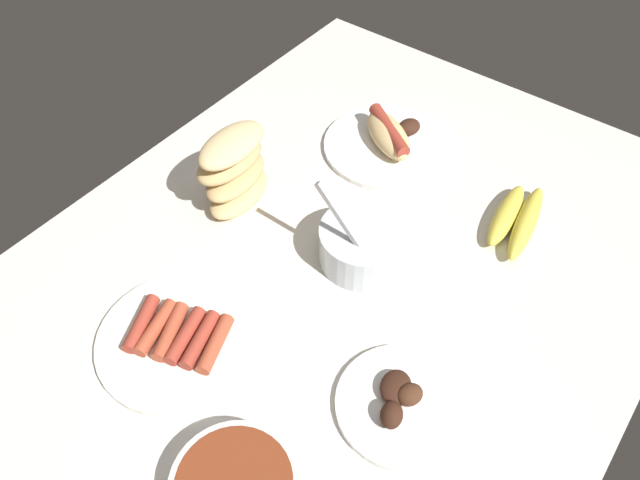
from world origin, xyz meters
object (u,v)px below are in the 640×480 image
(bowl_coleslaw, at_px, (364,243))
(banana_bunch, at_px, (517,219))
(plate_hotdog_assembled, at_px, (389,140))
(plate_sausages, at_px, (179,338))
(plate_grilled_meat, at_px, (402,403))
(bread_stack, at_px, (234,169))

(bowl_coleslaw, height_order, banana_bunch, bowl_coleslaw)
(bowl_coleslaw, distance_m, plate_hotdog_assembled, 0.27)
(plate_hotdog_assembled, bearing_deg, plate_sausages, -0.57)
(plate_hotdog_assembled, relative_size, plate_grilled_meat, 1.31)
(plate_sausages, distance_m, plate_grilled_meat, 0.32)
(plate_grilled_meat, bearing_deg, plate_hotdog_assembled, -144.84)
(bowl_coleslaw, relative_size, plate_sausages, 0.67)
(plate_sausages, height_order, bread_stack, bread_stack)
(bowl_coleslaw, bearing_deg, plate_grilled_meat, 46.01)
(plate_sausages, height_order, banana_bunch, banana_bunch)
(bowl_coleslaw, relative_size, bread_stack, 1.10)
(banana_bunch, height_order, plate_grilled_meat, plate_grilled_meat)
(plate_grilled_meat, bearing_deg, bread_stack, -109.80)
(plate_hotdog_assembled, distance_m, banana_bunch, 0.28)
(bowl_coleslaw, distance_m, plate_sausages, 0.31)
(bowl_coleslaw, xyz_separation_m, banana_bunch, (-0.21, 0.16, -0.02))
(bread_stack, bearing_deg, banana_bunch, 119.91)
(bowl_coleslaw, height_order, plate_grilled_meat, bowl_coleslaw)
(plate_sausages, distance_m, banana_bunch, 0.57)
(banana_bunch, bearing_deg, bread_stack, -60.09)
(bread_stack, bearing_deg, bowl_coleslaw, 95.91)
(bowl_coleslaw, distance_m, banana_bunch, 0.26)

